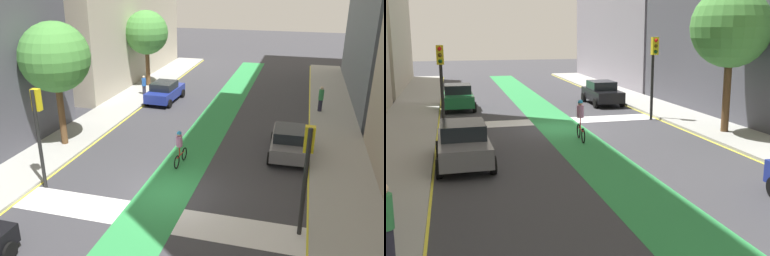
% 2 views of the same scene
% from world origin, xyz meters
% --- Properties ---
extents(ground_plane, '(120.00, 120.00, 0.00)m').
position_xyz_m(ground_plane, '(0.00, 0.00, 0.00)').
color(ground_plane, '#38383D').
extents(bike_lane_paint, '(2.40, 60.00, 0.01)m').
position_xyz_m(bike_lane_paint, '(-0.15, 0.00, 0.00)').
color(bike_lane_paint, '#2D8C47').
rests_on(bike_lane_paint, ground_plane).
extents(crosswalk_band, '(12.00, 1.80, 0.01)m').
position_xyz_m(crosswalk_band, '(0.00, -2.00, 0.00)').
color(crosswalk_band, silver).
rests_on(crosswalk_band, ground_plane).
extents(sidewalk_left, '(3.00, 60.00, 0.15)m').
position_xyz_m(sidewalk_left, '(-7.50, 0.00, 0.07)').
color(sidewalk_left, '#9E9E99').
rests_on(sidewalk_left, ground_plane).
extents(curb_stripe_left, '(0.16, 60.00, 0.01)m').
position_xyz_m(curb_stripe_left, '(-6.00, 0.00, 0.01)').
color(curb_stripe_left, yellow).
rests_on(curb_stripe_left, ground_plane).
extents(sidewalk_right, '(3.00, 60.00, 0.15)m').
position_xyz_m(sidewalk_right, '(7.50, 0.00, 0.07)').
color(sidewalk_right, '#9E9E99').
rests_on(sidewalk_right, ground_plane).
extents(curb_stripe_right, '(0.16, 60.00, 0.01)m').
position_xyz_m(curb_stripe_right, '(6.00, 0.00, 0.01)').
color(curb_stripe_right, yellow).
rests_on(curb_stripe_right, ground_plane).
extents(traffic_signal_near_right, '(0.35, 0.52, 4.21)m').
position_xyz_m(traffic_signal_near_right, '(5.66, -1.43, 2.95)').
color(traffic_signal_near_right, black).
rests_on(traffic_signal_near_right, ground_plane).
extents(traffic_signal_near_left, '(0.35, 0.52, 4.57)m').
position_xyz_m(traffic_signal_near_left, '(-5.57, -0.92, 3.19)').
color(traffic_signal_near_left, black).
rests_on(traffic_signal_near_left, ground_plane).
extents(car_grey_right_far, '(2.09, 4.24, 1.57)m').
position_xyz_m(car_grey_right_far, '(4.87, 5.61, 0.80)').
color(car_grey_right_far, slate).
rests_on(car_grey_right_far, ground_plane).
extents(car_green_right_near, '(2.06, 4.22, 1.57)m').
position_xyz_m(car_green_right_near, '(4.81, -7.61, 0.80)').
color(car_green_right_near, '#196033').
rests_on(car_green_right_near, ground_plane).
extents(car_black_left_near, '(2.05, 4.21, 1.57)m').
position_xyz_m(car_black_left_near, '(-4.66, -7.19, 0.80)').
color(car_black_left_near, black).
rests_on(car_black_left_near, ground_plane).
extents(cyclist_in_lane, '(0.32, 1.73, 1.86)m').
position_xyz_m(cyclist_in_lane, '(-0.37, 2.87, 0.97)').
color(cyclist_in_lane, black).
rests_on(cyclist_in_lane, ground_plane).
extents(pedestrian_sidewalk_right_a, '(0.34, 0.34, 1.77)m').
position_xyz_m(pedestrian_sidewalk_right_a, '(6.62, 13.48, 1.06)').
color(pedestrian_sidewalk_right_a, '#262638').
rests_on(pedestrian_sidewalk_right_a, sidewalk_right).
extents(street_tree_near, '(3.73, 3.73, 6.76)m').
position_xyz_m(street_tree_near, '(-7.40, 3.46, 5.02)').
color(street_tree_near, brown).
rests_on(street_tree_near, sidewalk_left).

